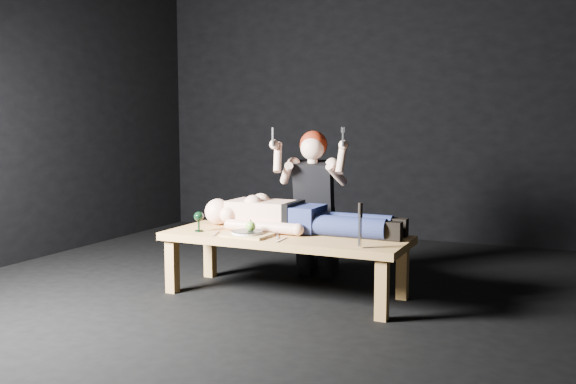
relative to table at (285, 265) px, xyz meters
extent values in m
plane|color=black|center=(-0.12, 0.09, -0.23)|extent=(5.00, 5.00, 0.00)
plane|color=black|center=(-0.12, 2.59, 1.27)|extent=(5.00, 0.00, 5.00)
cube|color=#B27E45|center=(0.00, 0.00, 0.00)|extent=(1.77, 0.68, 0.45)
cube|color=tan|center=(-0.21, -0.18, 0.23)|extent=(0.34, 0.25, 0.02)
cylinder|color=white|center=(-0.21, -0.18, 0.25)|extent=(0.23, 0.23, 0.02)
sphere|color=#60952E|center=(-0.19, -0.17, 0.30)|extent=(0.07, 0.07, 0.07)
cube|color=#B2B2B7|center=(-0.46, -0.19, 0.23)|extent=(0.07, 0.18, 0.01)
cube|color=#B2B2B7|center=(0.07, -0.22, 0.23)|extent=(0.02, 0.19, 0.01)
cube|color=#B2B2B7|center=(-0.01, -0.12, 0.23)|extent=(0.09, 0.18, 0.01)
camera|label=1|loc=(1.79, -4.00, 1.01)|focal=38.68mm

